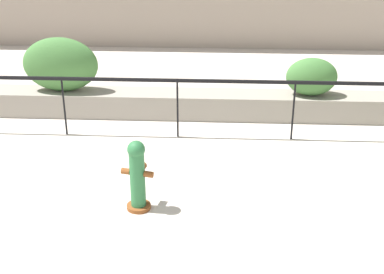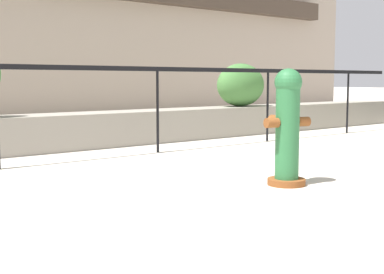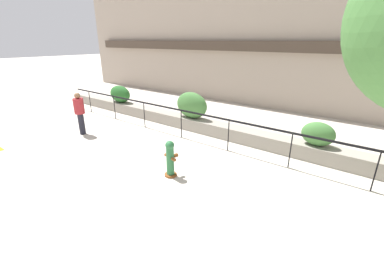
% 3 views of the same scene
% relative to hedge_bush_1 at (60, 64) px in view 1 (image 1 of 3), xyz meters
% --- Properties ---
extents(planter_wall_low, '(18.00, 0.70, 0.50)m').
position_rel_hedge_bush_1_xyz_m(planter_wall_low, '(0.33, 0.00, -0.81)').
color(planter_wall_low, gray).
rests_on(planter_wall_low, ground).
extents(fence_railing_segment, '(15.00, 0.05, 1.15)m').
position_rel_hedge_bush_1_xyz_m(fence_railing_segment, '(0.33, -1.10, -0.04)').
color(fence_railing_segment, black).
rests_on(fence_railing_segment, ground).
extents(hedge_bush_1, '(1.55, 0.62, 1.12)m').
position_rel_hedge_bush_1_xyz_m(hedge_bush_1, '(0.00, 0.00, 0.00)').
color(hedge_bush_1, '#427538').
rests_on(hedge_bush_1, planter_wall_low).
extents(hedge_bush_2, '(1.03, 0.61, 0.77)m').
position_rel_hedge_bush_1_xyz_m(hedge_bush_2, '(5.09, 0.00, -0.18)').
color(hedge_bush_2, '#427538').
rests_on(hedge_bush_2, planter_wall_low).
extents(fire_hydrant, '(0.48, 0.47, 1.08)m').
position_rel_hedge_bush_1_xyz_m(fire_hydrant, '(2.10, -3.70, -0.51)').
color(fire_hydrant, brown).
rests_on(fire_hydrant, ground).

